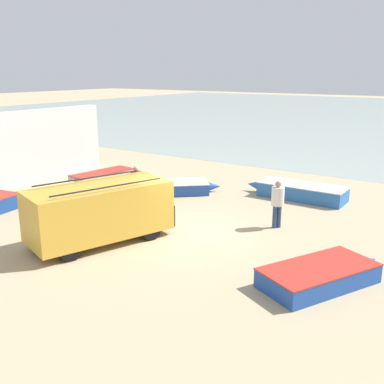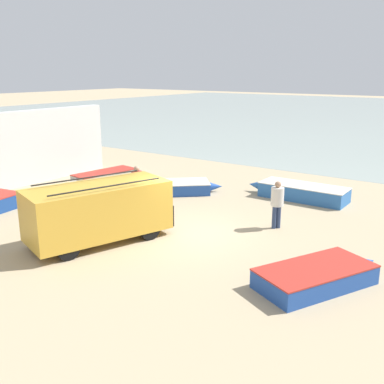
% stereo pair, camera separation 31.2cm
% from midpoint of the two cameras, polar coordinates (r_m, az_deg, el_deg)
% --- Properties ---
extents(ground_plane, '(200.00, 200.00, 0.00)m').
position_cam_midpoint_polar(ground_plane, '(16.46, -1.46, -5.28)').
color(ground_plane, tan).
extents(harbor_wall, '(0.50, 10.69, 3.79)m').
position_cam_midpoint_polar(harbor_wall, '(24.50, -21.62, 5.05)').
color(harbor_wall, silver).
rests_on(harbor_wall, ground_plane).
extents(parked_van, '(3.39, 5.25, 2.16)m').
position_cam_midpoint_polar(parked_van, '(15.67, -12.10, -2.36)').
color(parked_van, gold).
rests_on(parked_van, ground_plane).
extents(fishing_rowboat_0, '(3.63, 3.38, 0.56)m').
position_cam_midpoint_polar(fishing_rowboat_0, '(21.78, -2.40, 0.60)').
color(fishing_rowboat_0, '#234CA3').
rests_on(fishing_rowboat_0, ground_plane).
extents(fishing_rowboat_1, '(4.80, 1.50, 0.69)m').
position_cam_midpoint_polar(fishing_rowboat_1, '(21.37, 12.94, 0.12)').
color(fishing_rowboat_1, '#2D66AD').
rests_on(fishing_rowboat_1, ground_plane).
extents(fishing_rowboat_3, '(2.88, 4.05, 0.56)m').
position_cam_midpoint_polar(fishing_rowboat_3, '(13.12, 15.47, -10.08)').
color(fishing_rowboat_3, '#234CA3').
rests_on(fishing_rowboat_3, ground_plane).
extents(fishing_rowboat_5, '(1.77, 4.30, 0.53)m').
position_cam_midpoint_polar(fishing_rowboat_5, '(24.47, -11.89, 1.88)').
color(fishing_rowboat_5, '#ADA89E').
rests_on(fishing_rowboat_5, ground_plane).
extents(fisherman_0, '(0.47, 0.47, 1.80)m').
position_cam_midpoint_polar(fisherman_0, '(19.53, -7.52, 1.19)').
color(fisherman_0, navy).
rests_on(fisherman_0, ground_plane).
extents(fisherman_1, '(0.48, 0.48, 1.82)m').
position_cam_midpoint_polar(fisherman_1, '(17.01, 10.31, -1.00)').
color(fisherman_1, navy).
rests_on(fisherman_1, ground_plane).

